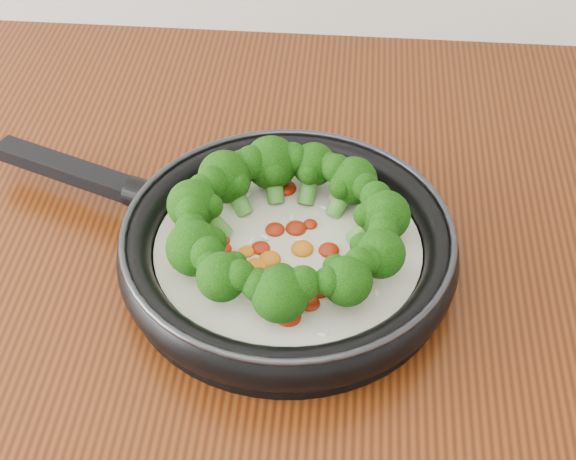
{
  "coord_description": "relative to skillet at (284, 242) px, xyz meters",
  "views": [
    {
      "loc": [
        0.09,
        0.52,
        1.47
      ],
      "look_at": [
        0.04,
        1.07,
        0.95
      ],
      "focal_mm": 53.74,
      "sensor_mm": 36.0,
      "label": 1
    }
  ],
  "objects": [
    {
      "name": "skillet",
      "position": [
        0.0,
        0.0,
        0.0
      ],
      "size": [
        0.5,
        0.39,
        0.08
      ],
      "color": "black",
      "rests_on": "counter"
    }
  ]
}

